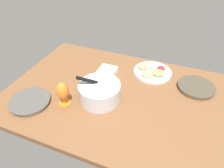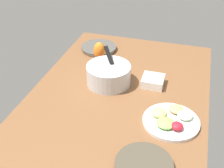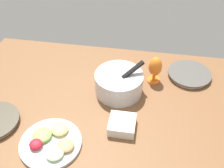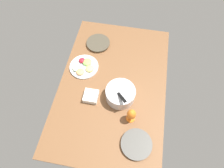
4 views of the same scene
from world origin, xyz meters
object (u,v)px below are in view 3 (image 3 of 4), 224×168
Objects in this scene: dinner_plate_right at (189,74)px; hurricane_glass_orange at (155,68)px; mixing_bowl at (119,82)px; fruit_platter at (51,142)px; square_bowl_white at (122,124)px.

hurricane_glass_orange is at bearing -160.05° from dinner_plate_right.
mixing_bowl is 50.04cm from fruit_platter.
dinner_plate_right is at bearing 53.02° from square_bowl_white.
fruit_platter is 35.50cm from square_bowl_white.
mixing_bowl is 0.92× the size of fruit_platter.
fruit_platter is at bearing -130.07° from hurricane_glass_orange.
hurricane_glass_orange is (46.02, 54.70, 8.18)cm from fruit_platter.
hurricane_glass_orange is at bearing 32.55° from mixing_bowl.
square_bowl_white is (-13.99, -39.46, -6.94)cm from hurricane_glass_orange.
fruit_platter is at bearing -122.07° from mixing_bowl.
mixing_bowl is (-41.22, -20.35, 5.25)cm from dinner_plate_right.
square_bowl_white is (32.04, 15.24, 1.24)cm from fruit_platter.
dinner_plate_right is 0.96× the size of mixing_bowl.
hurricane_glass_orange is 1.30× the size of square_bowl_white.
dinner_plate_right is at bearing 19.95° from hurricane_glass_orange.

